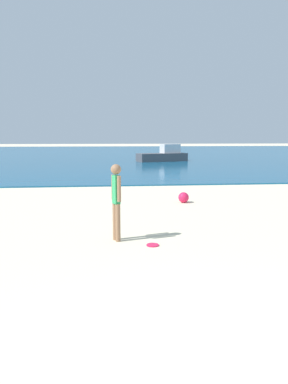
{
  "coord_description": "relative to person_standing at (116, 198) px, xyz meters",
  "views": [
    {
      "loc": [
        -1.29,
        -2.09,
        2.18
      ],
      "look_at": [
        -0.33,
        7.22,
        0.74
      ],
      "focal_mm": 34.31,
      "sensor_mm": 36.0,
      "label": 1
    }
  ],
  "objects": [
    {
      "name": "water",
      "position": [
        1.09,
        38.33,
        -0.88
      ],
      "size": [
        160.0,
        60.0,
        0.06
      ],
      "primitive_type": "cube",
      "color": "#14567F",
      "rests_on": "ground"
    },
    {
      "name": "person_standing",
      "position": [
        0.0,
        0.0,
        0.0
      ],
      "size": [
        0.21,
        0.35,
        1.61
      ],
      "rotation": [
        0.0,
        0.0,
        1.96
      ],
      "color": "#936B4C",
      "rests_on": "ground"
    },
    {
      "name": "frisbee",
      "position": [
        0.71,
        -0.44,
        -0.9
      ],
      "size": [
        0.25,
        0.25,
        0.03
      ],
      "primitive_type": "cylinder",
      "color": "#E51E4C",
      "rests_on": "ground"
    },
    {
      "name": "boat_far",
      "position": [
        4.64,
        23.11,
        -0.36
      ],
      "size": [
        4.44,
        2.57,
        1.44
      ],
      "rotation": [
        0.0,
        0.0,
        3.45
      ],
      "color": "#4C4C51",
      "rests_on": "water"
    },
    {
      "name": "beach_ball",
      "position": [
        2.32,
        4.2,
        -0.74
      ],
      "size": [
        0.35,
        0.35,
        0.35
      ],
      "primitive_type": "sphere",
      "color": "#E51E4C",
      "rests_on": "ground"
    }
  ]
}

